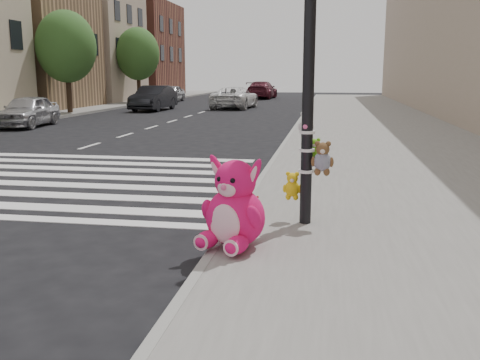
% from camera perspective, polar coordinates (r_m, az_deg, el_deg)
% --- Properties ---
extents(ground, '(120.00, 120.00, 0.00)m').
position_cam_1_polar(ground, '(6.71, -16.90, -8.67)').
color(ground, black).
rests_on(ground, ground).
extents(sidewalk_near, '(7.00, 80.00, 0.14)m').
position_cam_1_polar(sidewalk_near, '(15.92, 17.00, 2.98)').
color(sidewalk_near, slate).
rests_on(sidewalk_near, ground).
extents(sidewalk_far, '(6.00, 80.00, 0.14)m').
position_cam_1_polar(sidewalk_far, '(30.50, -23.23, 6.31)').
color(sidewalk_far, slate).
rests_on(sidewalk_far, ground).
extents(curb_edge, '(0.12, 80.00, 0.15)m').
position_cam_1_polar(curb_edge, '(15.84, 4.51, 3.40)').
color(curb_edge, gray).
rests_on(curb_edge, ground).
extents(bld_far_c, '(6.00, 8.00, 8.00)m').
position_cam_1_polar(bld_far_c, '(36.63, -21.29, 13.30)').
color(bld_far_c, '#A17A55').
rests_on(bld_far_c, ground).
extents(bld_far_d, '(6.00, 8.00, 10.00)m').
position_cam_1_polar(bld_far_d, '(44.68, -15.36, 14.45)').
color(bld_far_d, tan).
rests_on(bld_far_d, ground).
extents(bld_far_e, '(6.00, 10.00, 9.00)m').
position_cam_1_polar(bld_far_e, '(54.86, -10.43, 13.47)').
color(bld_far_e, brown).
rests_on(bld_far_e, ground).
extents(signal_pole, '(0.72, 0.48, 4.00)m').
position_cam_1_polar(signal_pole, '(7.46, 7.41, 7.33)').
color(signal_pole, black).
rests_on(signal_pole, sidewalk_near).
extents(tree_far_b, '(3.20, 3.20, 5.44)m').
position_cam_1_polar(tree_far_b, '(31.05, -18.05, 13.36)').
color(tree_far_b, '#382619').
rests_on(tree_far_b, sidewalk_far).
extents(tree_far_c, '(3.20, 3.20, 5.44)m').
position_cam_1_polar(tree_far_c, '(41.14, -10.86, 13.06)').
color(tree_far_c, '#382619').
rests_on(tree_far_c, sidewalk_far).
extents(pink_bunny, '(0.94, 1.02, 1.15)m').
position_cam_1_polar(pink_bunny, '(6.50, -0.65, -3.20)').
color(pink_bunny, '#EF1467').
rests_on(pink_bunny, sidewalk_near).
extents(red_teddy, '(0.18, 0.14, 0.23)m').
position_cam_1_polar(red_teddy, '(8.34, 1.65, -2.46)').
color(red_teddy, red).
rests_on(red_teddy, sidewalk_near).
extents(car_silver_far, '(2.02, 4.09, 1.34)m').
position_cam_1_polar(car_silver_far, '(24.65, -21.72, 6.86)').
color(car_silver_far, '#BABBC0').
rests_on(car_silver_far, ground).
extents(car_dark_far, '(1.77, 4.64, 1.51)m').
position_cam_1_polar(car_dark_far, '(33.53, -9.20, 8.61)').
color(car_dark_far, black).
rests_on(car_dark_far, ground).
extents(car_white_near, '(2.65, 5.17, 1.40)m').
position_cam_1_polar(car_white_near, '(35.19, -0.55, 8.78)').
color(car_white_near, silver).
rests_on(car_white_near, ground).
extents(car_maroon_near, '(2.47, 5.45, 1.55)m').
position_cam_1_polar(car_maroon_near, '(49.04, 2.35, 9.57)').
color(car_maroon_near, '#581927').
rests_on(car_maroon_near, ground).
extents(car_silver_deep, '(1.59, 3.92, 1.33)m').
position_cam_1_polar(car_silver_deep, '(44.12, -7.36, 9.16)').
color(car_silver_deep, '#ABABB0').
rests_on(car_silver_deep, ground).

